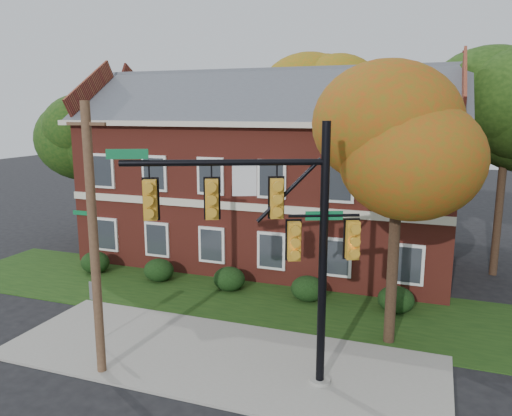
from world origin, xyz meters
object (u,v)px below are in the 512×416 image
(hedge_far_left, at_px, (95,262))
(hedge_right, at_px, (308,289))
(traffic_signal, at_px, (274,228))
(utility_pole, at_px, (94,242))
(hedge_left, at_px, (159,270))
(tree_far_rear, at_px, (328,92))
(apartment_building, at_px, (268,164))
(tree_left_rear, at_px, (95,129))
(hedge_far_right, at_px, (396,300))
(hedge_center, at_px, (229,279))
(tree_near_right, at_px, (407,145))
(sign_post, at_px, (94,302))

(hedge_far_left, relative_size, hedge_right, 1.00)
(traffic_signal, distance_m, utility_pole, 5.18)
(hedge_left, height_order, tree_far_rear, tree_far_rear)
(hedge_right, bearing_deg, tree_far_rear, 99.36)
(apartment_building, distance_m, traffic_signal, 12.63)
(tree_far_rear, bearing_deg, hedge_left, -110.29)
(apartment_building, relative_size, hedge_far_left, 13.43)
(tree_left_rear, xyz_separation_m, utility_pole, (8.87, -11.84, -2.64))
(tree_far_rear, bearing_deg, hedge_far_right, -66.63)
(hedge_center, relative_size, utility_pole, 0.18)
(hedge_right, relative_size, tree_far_rear, 0.12)
(tree_left_rear, xyz_separation_m, tree_far_rear, (11.07, 8.96, 2.16))
(hedge_far_left, bearing_deg, tree_far_rear, 57.50)
(traffic_signal, xyz_separation_m, utility_pole, (-5.04, -1.04, -0.58))
(hedge_left, distance_m, tree_far_rear, 16.25)
(hedge_far_right, height_order, tree_near_right, tree_near_right)
(tree_left_rear, height_order, tree_far_rear, tree_far_rear)
(tree_left_rear, bearing_deg, sign_post, -53.95)
(hedge_right, bearing_deg, utility_pole, -119.51)
(apartment_building, relative_size, hedge_right, 13.43)
(hedge_left, bearing_deg, utility_pole, -71.07)
(hedge_center, xyz_separation_m, hedge_far_right, (7.00, 0.00, 0.00))
(hedge_far_left, distance_m, tree_near_right, 15.75)
(traffic_signal, bearing_deg, apartment_building, 85.49)
(hedge_right, bearing_deg, apartment_building, 123.67)
(hedge_far_left, height_order, utility_pole, utility_pole)
(tree_near_right, height_order, tree_far_rear, tree_far_rear)
(hedge_far_right, bearing_deg, tree_far_rear, 113.37)
(utility_pole, distance_m, sign_post, 3.26)
(tree_near_right, bearing_deg, hedge_right, 142.72)
(hedge_far_left, height_order, sign_post, sign_post)
(hedge_right, xyz_separation_m, tree_far_rear, (-2.16, 13.09, 8.32))
(hedge_far_left, relative_size, traffic_signal, 0.19)
(hedge_center, distance_m, tree_left_rear, 12.23)
(hedge_left, bearing_deg, hedge_far_right, 0.00)
(tree_far_rear, distance_m, utility_pole, 21.45)
(hedge_left, height_order, utility_pole, utility_pole)
(tree_near_right, distance_m, utility_pole, 9.79)
(tree_left_rear, bearing_deg, apartment_building, 6.54)
(tree_left_rear, bearing_deg, utility_pole, -53.15)
(hedge_far_left, xyz_separation_m, tree_left_rear, (-2.73, 4.14, 6.16))
(apartment_building, distance_m, utility_pole, 13.02)
(hedge_center, distance_m, tree_far_rear, 15.57)
(hedge_center, distance_m, traffic_signal, 8.87)
(traffic_signal, bearing_deg, hedge_center, 98.27)
(hedge_right, height_order, tree_near_right, tree_near_right)
(hedge_far_left, height_order, tree_left_rear, tree_left_rear)
(hedge_right, height_order, tree_left_rear, tree_left_rear)
(hedge_left, xyz_separation_m, tree_far_rear, (4.84, 13.09, 8.32))
(apartment_building, relative_size, tree_left_rear, 2.12)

